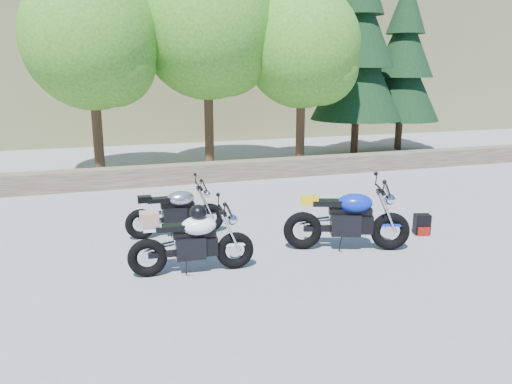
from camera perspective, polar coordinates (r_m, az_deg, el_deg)
ground at (r=8.49m, az=0.79°, el=-6.56°), size 90.00×90.00×0.00m
stone_wall at (r=13.56m, az=-6.65°, el=2.19°), size 22.00×0.55×0.50m
hillside at (r=36.26m, az=-9.52°, el=20.80°), size 80.00×30.00×15.00m
tree_decid_left at (r=14.69m, az=-17.92°, el=15.80°), size 3.67×3.67×5.62m
tree_decid_mid at (r=15.50m, az=-5.17°, el=17.75°), size 4.08×4.08×6.24m
tree_decid_right at (r=15.78m, az=5.74°, el=15.70°), size 3.54×3.54×5.41m
conifer_near at (r=18.02m, az=11.66°, el=15.82°), size 3.17×3.17×7.06m
conifer_far at (r=19.67m, az=16.49°, el=14.15°), size 2.82×2.82×6.27m
silver_bike at (r=9.16m, az=-9.11°, el=-2.28°), size 1.81×0.57×0.91m
white_bike at (r=7.45m, az=-7.43°, el=-5.45°), size 1.89×0.60×1.04m
blue_bike at (r=8.46m, az=10.44°, el=-3.15°), size 2.05×0.93×1.06m
backpack at (r=9.68m, az=18.43°, el=-3.56°), size 0.32×0.30×0.38m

